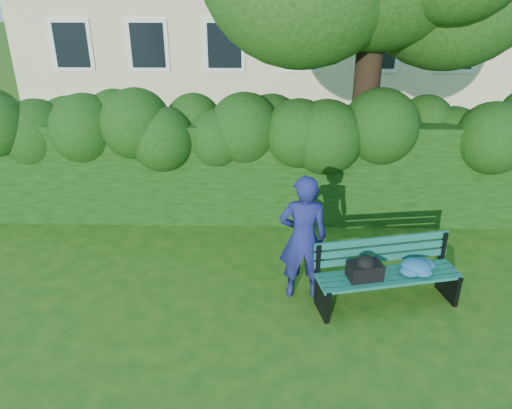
{
  "coord_description": "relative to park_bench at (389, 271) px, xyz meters",
  "views": [
    {
      "loc": [
        0.16,
        -6.14,
        4.12
      ],
      "look_at": [
        0.0,
        0.6,
        0.95
      ],
      "focal_mm": 35.0,
      "sensor_mm": 36.0,
      "label": 1
    }
  ],
  "objects": [
    {
      "name": "ground",
      "position": [
        -1.8,
        0.49,
        -0.5
      ],
      "size": [
        80.0,
        80.0,
        0.0
      ],
      "primitive_type": "plane",
      "color": "#1D4F11",
      "rests_on": "ground"
    },
    {
      "name": "man_reading",
      "position": [
        -1.16,
        0.16,
        0.4
      ],
      "size": [
        0.66,
        0.44,
        1.79
      ],
      "primitive_type": "imported",
      "rotation": [
        0.0,
        0.0,
        3.17
      ],
      "color": "navy",
      "rests_on": "ground"
    },
    {
      "name": "park_bench",
      "position": [
        0.0,
        0.0,
        0.0
      ],
      "size": [
        1.98,
        0.95,
        0.89
      ],
      "rotation": [
        0.0,
        0.0,
        0.22
      ],
      "color": "#115745",
      "rests_on": "ground"
    },
    {
      "name": "hedge",
      "position": [
        -1.8,
        2.69,
        0.4
      ],
      "size": [
        10.0,
        1.0,
        1.8
      ],
      "color": "black",
      "rests_on": "ground"
    }
  ]
}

